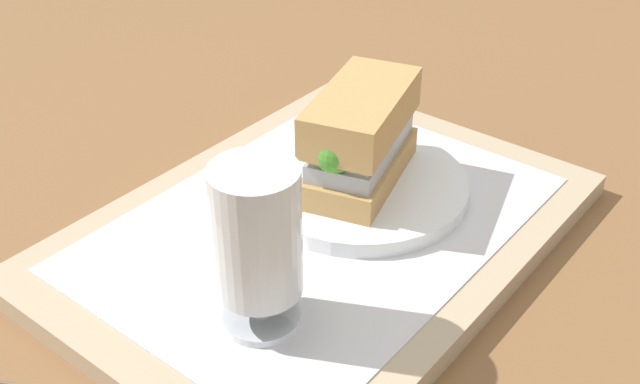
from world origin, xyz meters
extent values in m
plane|color=brown|center=(0.00, 0.00, 0.00)|extent=(3.00, 3.00, 0.00)
cube|color=tan|center=(0.00, 0.00, 0.01)|extent=(0.44, 0.32, 0.02)
cube|color=silver|center=(0.00, 0.00, 0.02)|extent=(0.38, 0.27, 0.00)
cylinder|color=white|center=(-0.06, 0.00, 0.03)|extent=(0.19, 0.19, 0.01)
cube|color=tan|center=(-0.06, 0.00, 0.05)|extent=(0.14, 0.10, 0.02)
cube|color=#9EA3A8|center=(-0.06, 0.00, 0.07)|extent=(0.13, 0.09, 0.02)
cube|color=silver|center=(-0.06, 0.00, 0.08)|extent=(0.12, 0.08, 0.01)
sphere|color=#47932D|center=(-0.01, 0.01, 0.09)|extent=(0.04, 0.04, 0.04)
cube|color=tan|center=(-0.06, 0.00, 0.10)|extent=(0.14, 0.10, 0.04)
cylinder|color=silver|center=(0.12, 0.04, 0.02)|extent=(0.06, 0.06, 0.01)
cylinder|color=silver|center=(0.12, 0.04, 0.04)|extent=(0.01, 0.01, 0.02)
cylinder|color=silver|center=(0.12, 0.04, 0.10)|extent=(0.06, 0.06, 0.09)
cylinder|color=gold|center=(0.12, 0.04, 0.07)|extent=(0.06, 0.06, 0.03)
cylinder|color=white|center=(0.12, 0.04, 0.09)|extent=(0.05, 0.05, 0.01)
camera|label=1|loc=(0.41, 0.33, 0.40)|focal=43.51mm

